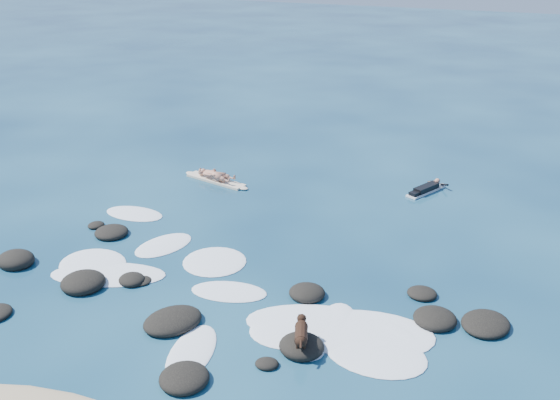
% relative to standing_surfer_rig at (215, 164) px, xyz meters
% --- Properties ---
extents(ground, '(160.00, 160.00, 0.00)m').
position_rel_standing_surfer_rig_xyz_m(ground, '(4.95, -6.63, -0.76)').
color(ground, '#0A2642').
rests_on(ground, ground).
extents(reef_rocks, '(15.23, 7.21, 0.54)m').
position_rel_standing_surfer_rig_xyz_m(reef_rocks, '(4.52, -8.31, -0.66)').
color(reef_rocks, black).
rests_on(reef_rocks, ground).
extents(breaking_foam, '(13.21, 8.12, 0.12)m').
position_rel_standing_surfer_rig_xyz_m(breaking_foam, '(5.32, -7.64, -0.75)').
color(breaking_foam, white).
rests_on(breaking_foam, ground).
extents(standing_surfer_rig, '(3.37, 1.14, 1.93)m').
position_rel_standing_surfer_rig_xyz_m(standing_surfer_rig, '(0.00, 0.00, 0.00)').
color(standing_surfer_rig, beige).
rests_on(standing_surfer_rig, ground).
extents(paddling_surfer_rig, '(1.40, 2.20, 0.39)m').
position_rel_standing_surfer_rig_xyz_m(paddling_surfer_rig, '(8.21, 2.53, -0.63)').
color(paddling_surfer_rig, silver).
rests_on(paddling_surfer_rig, ground).
extents(dog, '(0.63, 1.22, 0.81)m').
position_rel_standing_surfer_rig_xyz_m(dog, '(7.74, -9.14, -0.22)').
color(dog, black).
rests_on(dog, ground).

